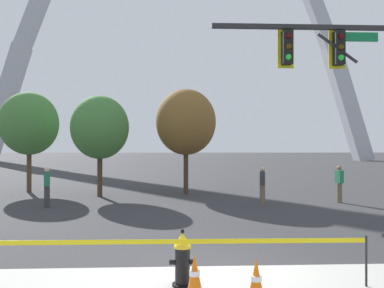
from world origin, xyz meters
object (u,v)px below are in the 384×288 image
(traffic_cone_by_hydrant, at_px, (256,282))
(pedestrian_standing_center, at_px, (262,185))
(traffic_signal_gantry, at_px, (348,85))
(traffic_cone_mid_sidewalk, at_px, (195,277))
(pedestrian_walking_left, at_px, (339,184))
(fire_hydrant, at_px, (182,259))
(pedestrian_walking_right, at_px, (47,187))
(monument_arch, at_px, (179,8))

(traffic_cone_by_hydrant, xyz_separation_m, pedestrian_standing_center, (2.34, 9.79, 0.46))
(traffic_signal_gantry, bearing_deg, pedestrian_standing_center, 100.59)
(traffic_cone_mid_sidewalk, height_order, pedestrian_walking_left, pedestrian_walking_left)
(fire_hydrant, relative_size, pedestrian_walking_right, 0.62)
(traffic_cone_by_hydrant, xyz_separation_m, pedestrian_walking_left, (5.81, 10.38, 0.46))
(monument_arch, xyz_separation_m, pedestrian_walking_right, (-5.80, -44.84, -23.12))
(fire_hydrant, bearing_deg, traffic_cone_mid_sidewalk, -72.50)
(pedestrian_standing_center, bearing_deg, traffic_cone_mid_sidewalk, -108.98)
(traffic_cone_mid_sidewalk, relative_size, pedestrian_walking_right, 0.46)
(traffic_cone_mid_sidewalk, bearing_deg, pedestrian_standing_center, 71.02)
(fire_hydrant, height_order, traffic_signal_gantry, traffic_signal_gantry)
(traffic_cone_by_hydrant, bearing_deg, traffic_cone_mid_sidewalk, 163.62)
(pedestrian_standing_center, relative_size, pedestrian_walking_right, 1.00)
(pedestrian_standing_center, xyz_separation_m, pedestrian_walking_right, (-8.65, -0.14, 0.00))
(traffic_cone_by_hydrant, height_order, monument_arch, monument_arch)
(traffic_cone_by_hydrant, bearing_deg, pedestrian_walking_right, 123.16)
(monument_arch, xyz_separation_m, pedestrian_standing_center, (2.84, -44.70, -23.12))
(fire_hydrant, distance_m, monument_arch, 58.54)
(traffic_signal_gantry, xyz_separation_m, monument_arch, (-3.88, 50.27, 19.86))
(traffic_cone_by_hydrant, bearing_deg, pedestrian_standing_center, 76.55)
(traffic_cone_mid_sidewalk, relative_size, traffic_signal_gantry, 0.12)
(traffic_cone_by_hydrant, height_order, pedestrian_walking_left, pedestrian_walking_left)
(monument_arch, bearing_deg, pedestrian_walking_right, -97.38)
(fire_hydrant, distance_m, pedestrian_walking_right, 10.22)
(traffic_signal_gantry, bearing_deg, pedestrian_walking_right, 150.71)
(traffic_cone_by_hydrant, relative_size, monument_arch, 0.01)
(fire_hydrant, height_order, monument_arch, monument_arch)
(traffic_cone_mid_sidewalk, relative_size, pedestrian_walking_left, 0.46)
(pedestrian_walking_left, relative_size, pedestrian_standing_center, 1.00)
(pedestrian_walking_left, xyz_separation_m, pedestrian_standing_center, (-3.47, -0.59, 0.00))
(monument_arch, xyz_separation_m, pedestrian_walking_left, (6.31, -44.11, -23.12))
(traffic_cone_mid_sidewalk, bearing_deg, traffic_cone_by_hydrant, -16.38)
(pedestrian_walking_left, bearing_deg, pedestrian_standing_center, -170.39)
(traffic_cone_by_hydrant, height_order, pedestrian_standing_center, pedestrian_standing_center)
(monument_arch, bearing_deg, traffic_signal_gantry, -85.58)
(traffic_cone_mid_sidewalk, distance_m, traffic_signal_gantry, 6.92)
(pedestrian_walking_left, xyz_separation_m, pedestrian_walking_right, (-12.11, -0.73, 0.00))
(monument_arch, relative_size, pedestrian_walking_right, 38.52)
(fire_hydrant, relative_size, traffic_cone_mid_sidewalk, 1.36)
(pedestrian_walking_left, bearing_deg, fire_hydrant, -126.02)
(traffic_signal_gantry, relative_size, pedestrian_walking_left, 3.77)
(traffic_cone_by_hydrant, relative_size, traffic_signal_gantry, 0.12)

